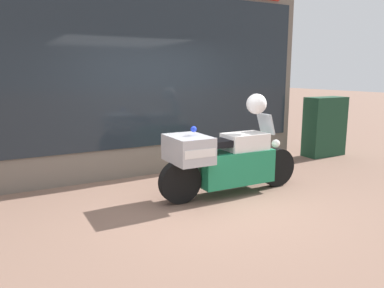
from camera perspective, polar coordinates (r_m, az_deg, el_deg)
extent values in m
plane|color=#7A5B4C|center=(5.45, 0.77, -9.18)|extent=(60.00, 60.00, 0.00)
cube|color=#6B6056|center=(6.93, -7.46, 10.60)|extent=(6.70, 0.40, 3.69)
cube|color=#1E262D|center=(6.87, -4.06, 11.08)|extent=(5.71, 0.02, 2.69)
cube|color=slate|center=(7.24, -4.92, -1.89)|extent=(5.49, 0.30, 0.55)
cube|color=silver|center=(7.22, -5.49, 5.62)|extent=(5.49, 0.02, 1.37)
cube|color=beige|center=(7.06, -5.13, 11.01)|extent=(5.49, 0.30, 0.02)
cube|color=navy|center=(6.52, -22.49, 10.61)|extent=(0.18, 0.04, 0.06)
cube|color=#195623|center=(6.71, -13.47, 11.11)|extent=(0.18, 0.04, 0.06)
cube|color=black|center=(7.06, -5.14, 11.34)|extent=(0.18, 0.04, 0.06)
cube|color=#C68E19|center=(7.54, 2.29, 11.34)|extent=(0.18, 0.04, 0.06)
cube|color=#B7B2A8|center=(8.12, 8.73, 11.19)|extent=(0.18, 0.04, 0.06)
cube|color=red|center=(6.57, -20.42, -0.19)|extent=(0.19, 0.04, 0.27)
cube|color=#2866B7|center=(6.87, -9.70, 0.79)|extent=(0.19, 0.03, 0.27)
cube|color=orange|center=(7.38, -0.15, 1.65)|extent=(0.19, 0.04, 0.27)
cube|color=#2D8E42|center=(8.07, 7.96, 2.34)|extent=(0.19, 0.02, 0.27)
cylinder|color=black|center=(6.39, 12.79, -3.47)|extent=(0.63, 0.15, 0.63)
cylinder|color=black|center=(5.42, -1.83, -5.78)|extent=(0.63, 0.15, 0.63)
cube|color=#1E8456|center=(5.85, 6.48, -3.44)|extent=(1.22, 0.49, 0.51)
cube|color=white|center=(5.88, 8.07, 0.25)|extent=(0.67, 0.44, 0.28)
cube|color=black|center=(5.61, 4.23, 0.16)|extent=(0.71, 0.37, 0.10)
cube|color=#B7B7BC|center=(5.36, -0.59, -0.75)|extent=(0.54, 0.73, 0.38)
cube|color=white|center=(5.36, -0.59, -0.75)|extent=(0.49, 0.74, 0.11)
cube|color=#B2BCC6|center=(6.08, 11.18, 3.06)|extent=(0.13, 0.34, 0.33)
sphere|color=white|center=(6.27, 12.64, 0.05)|extent=(0.14, 0.14, 0.14)
sphere|color=blue|center=(5.35, 0.25, 2.27)|extent=(0.09, 0.09, 0.09)
cube|color=#193D28|center=(8.96, 19.55, 2.51)|extent=(0.96, 0.44, 1.33)
sphere|color=white|center=(5.92, 9.79, 6.04)|extent=(0.32, 0.32, 0.32)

